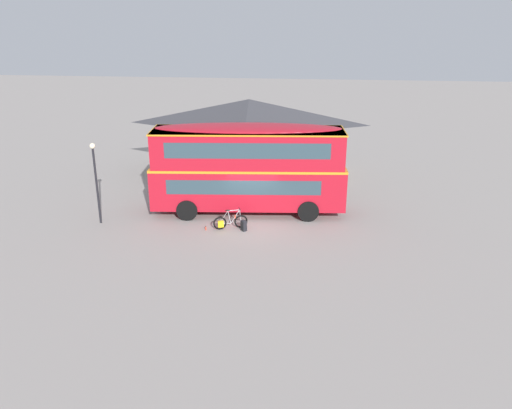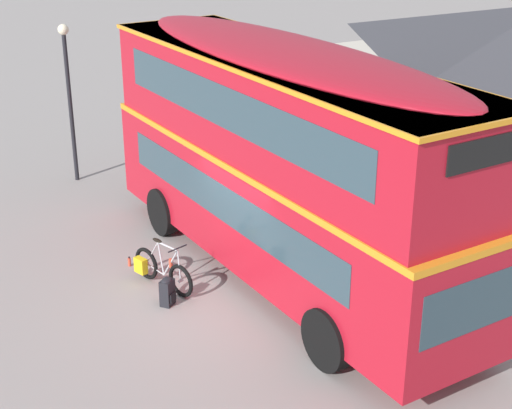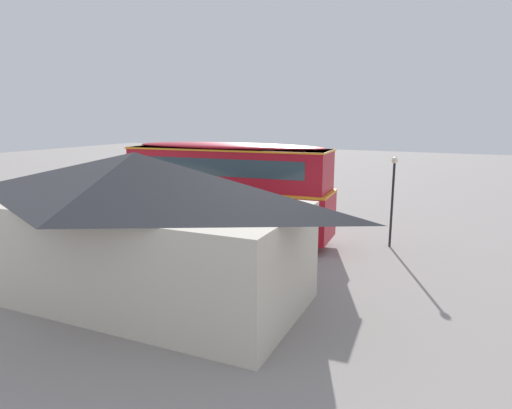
% 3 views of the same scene
% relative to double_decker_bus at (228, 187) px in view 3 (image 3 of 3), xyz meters
% --- Properties ---
extents(ground_plane, '(120.00, 120.00, 0.00)m').
position_rel_double_decker_bus_xyz_m(ground_plane, '(0.35, -1.30, -2.64)').
color(ground_plane, gray).
extents(double_decker_bus, '(10.32, 3.38, 4.79)m').
position_rel_double_decker_bus_xyz_m(double_decker_bus, '(0.00, 0.00, 0.00)').
color(double_decker_bus, black).
rests_on(double_decker_bus, ground).
extents(touring_bicycle, '(1.68, 0.81, 1.03)m').
position_rel_double_decker_bus_xyz_m(touring_bicycle, '(-0.67, -2.39, -2.27)').
color(touring_bicycle, black).
rests_on(touring_bicycle, ground).
extents(backpack_on_ground, '(0.34, 0.35, 0.57)m').
position_rel_double_decker_bus_xyz_m(backpack_on_ground, '(0.07, -2.53, -2.35)').
color(backpack_on_ground, black).
rests_on(backpack_on_ground, ground).
extents(water_bottle_red_squeeze, '(0.06, 0.06, 0.21)m').
position_rel_double_decker_bus_xyz_m(water_bottle_red_squeeze, '(-1.81, -2.68, -2.54)').
color(water_bottle_red_squeeze, '#D84C33').
rests_on(water_bottle_red_squeeze, ground).
extents(pub_building, '(11.38, 5.89, 4.89)m').
position_rel_double_decker_bus_xyz_m(pub_building, '(-0.87, 7.45, -0.14)').
color(pub_building, beige).
rests_on(pub_building, ground).
extents(street_lamp, '(0.28, 0.28, 4.20)m').
position_rel_double_decker_bus_xyz_m(street_lamp, '(-7.38, -2.32, -0.02)').
color(street_lamp, black).
rests_on(street_lamp, ground).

